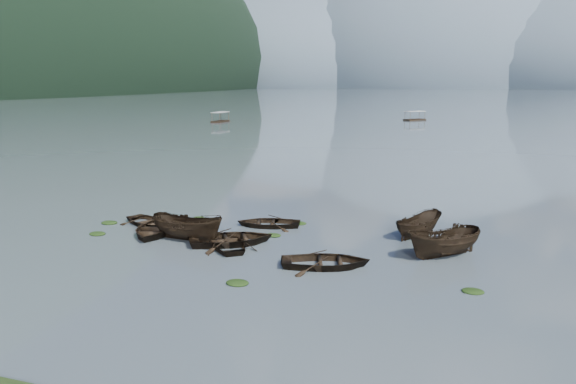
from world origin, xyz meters
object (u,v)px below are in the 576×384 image
(pontoon_centre, at_px, (415,120))
(rowboat_0, at_px, (155,234))
(pontoon_left, at_px, (221,122))
(rowboat_3, at_px, (228,247))

(pontoon_centre, bearing_deg, rowboat_0, -52.59)
(pontoon_left, height_order, pontoon_centre, pontoon_left)
(pontoon_left, distance_m, pontoon_centre, 46.74)
(rowboat_3, height_order, pontoon_centre, pontoon_centre)
(rowboat_0, height_order, pontoon_left, pontoon_left)
(rowboat_3, distance_m, pontoon_centre, 110.66)
(rowboat_0, distance_m, pontoon_centre, 109.65)
(pontoon_centre, bearing_deg, pontoon_left, -114.26)
(rowboat_0, xyz_separation_m, pontoon_centre, (3.85, 109.58, 0.00))
(rowboat_3, bearing_deg, pontoon_left, -101.36)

